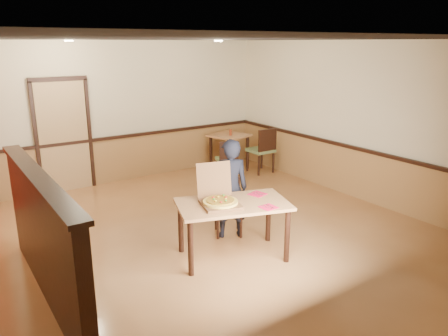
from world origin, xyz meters
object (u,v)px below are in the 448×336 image
object	(u,v)px
side_table	(229,143)
pizza_box	(219,200)
condiment	(231,132)
diner	(230,189)
side_chair_right	(263,149)
main_table	(233,211)
side_chair_left	(227,158)
diner_chair	(228,204)

from	to	relation	value
side_table	pizza_box	xyz separation A→B (m)	(-2.52, -3.39, 0.21)
side_table	condiment	distance (m)	0.26
side_table	condiment	bearing A→B (deg)	-106.55
diner	pizza_box	size ratio (longest dim) A/B	2.24
side_chair_right	diner	bearing A→B (deg)	42.68
side_table	main_table	bearing A→B (deg)	-124.24
side_table	pizza_box	size ratio (longest dim) A/B	1.39
side_table	diner	size ratio (longest dim) A/B	0.62
side_chair_left	condiment	bearing A→B (deg)	-110.18
main_table	side_table	xyz separation A→B (m)	(2.35, 3.45, -0.04)
side_chair_left	side_table	size ratio (longest dim) A/B	0.92
diner_chair	side_chair_left	bearing A→B (deg)	83.61
side_chair_left	side_chair_right	world-z (taller)	side_chair_right
side_chair_left	side_chair_right	size ratio (longest dim) A/B	0.84
side_table	condiment	xyz separation A→B (m)	(-0.02, -0.08, 0.25)
diner	condiment	size ratio (longest dim) A/B	10.72
side_table	condiment	world-z (taller)	condiment
side_chair_left	pizza_box	bearing A→B (deg)	73.67
diner	main_table	bearing A→B (deg)	82.12
pizza_box	condiment	world-z (taller)	pizza_box
pizza_box	condiment	size ratio (longest dim) A/B	4.79
main_table	side_chair_left	distance (m)	3.41
diner_chair	condiment	xyz separation A→B (m)	(1.93, 2.69, 0.41)
side_chair_right	pizza_box	bearing A→B (deg)	42.91
side_chair_right	condiment	xyz separation A→B (m)	(-0.47, 0.54, 0.32)
diner_chair	condiment	size ratio (longest dim) A/B	6.03
side_chair_left	side_table	xyz separation A→B (m)	(0.47, 0.61, 0.16)
condiment	side_chair_left	bearing A→B (deg)	-130.22
condiment	side_chair_right	bearing A→B (deg)	-49.01
side_chair_left	condiment	world-z (taller)	condiment
main_table	diner	distance (m)	0.65
diner_chair	diner	bearing A→B (deg)	-84.38
diner	pizza_box	bearing A→B (deg)	67.70
side_chair_left	diner_chair	bearing A→B (deg)	75.54
diner_chair	pizza_box	distance (m)	0.92
main_table	side_chair_right	xyz separation A→B (m)	(2.80, 2.82, -0.11)
diner_chair	side_table	xyz separation A→B (m)	(1.95, 2.76, 0.16)
side_chair_right	side_table	distance (m)	0.77
pizza_box	side_table	bearing A→B (deg)	69.04
side_chair_right	side_table	world-z (taller)	side_chair_right
diner_chair	side_table	world-z (taller)	diner_chair
side_chair_left	side_table	world-z (taller)	side_chair_left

